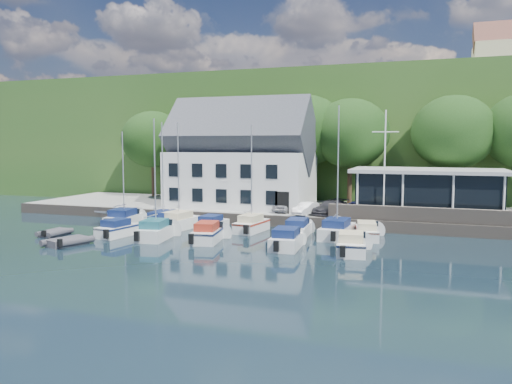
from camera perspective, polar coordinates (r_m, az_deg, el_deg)
ground at (r=33.63m, az=-0.41°, el=-7.08°), size 180.00×180.00×0.00m
quay at (r=50.14m, az=6.22°, el=-2.34°), size 60.00×13.00×1.00m
quay_face at (r=43.89m, az=4.35°, el=-3.45°), size 60.00×0.30×1.00m
hillside at (r=93.60m, az=12.30°, el=5.82°), size 160.00×75.00×16.00m
field_patch at (r=101.39m, az=17.49°, el=10.28°), size 50.00×30.00×0.30m
farmhouse at (r=84.68m, az=27.04°, el=13.62°), size 10.40×7.00×8.20m
harbor_building at (r=50.75m, az=-1.72°, el=3.29°), size 14.40×8.20×8.70m
club_pavilion at (r=47.17m, az=18.99°, el=0.01°), size 13.20×7.20×4.10m
seawall at (r=42.77m, az=20.27°, el=-2.52°), size 18.00×0.50×1.20m
gangway at (r=48.98m, az=-15.34°, el=-3.28°), size 1.20×6.00×1.40m
car_silver at (r=46.82m, az=3.47°, el=-1.47°), size 2.11×3.96×1.28m
car_white at (r=44.92m, az=5.81°, el=-1.88°), size 2.16×3.63×1.13m
car_dgrey at (r=45.42m, az=8.52°, el=-1.74°), size 3.14×4.76×1.28m
car_blue at (r=45.31m, az=11.42°, el=-1.80°), size 1.53×3.76×1.28m
flagpole at (r=43.60m, az=14.49°, el=3.05°), size 2.20×0.20×9.17m
tree_0 at (r=61.24m, az=-11.69°, el=4.28°), size 7.49×7.49×10.24m
tree_1 at (r=57.01m, az=-4.26°, el=4.88°), size 8.34×8.34×11.40m
tree_2 at (r=54.98m, az=5.75°, el=4.96°), size 8.50×8.50×11.62m
tree_3 at (r=53.77m, az=10.72°, el=4.60°), size 8.12×8.12×11.10m
tree_4 at (r=53.39m, az=21.57°, el=4.32°), size 8.15×8.15×11.14m
boat_r1_0 at (r=46.00m, az=-14.94°, el=2.08°), size 2.96×6.26×9.43m
boat_r1_1 at (r=43.98m, az=-10.62°, el=1.94°), size 2.38×6.81×9.32m
boat_r1_2 at (r=43.29m, az=-8.86°, el=2.00°), size 3.00×6.35×9.45m
boat_r1_3 at (r=42.37m, az=-5.07°, el=-3.53°), size 2.05×5.24×1.36m
boat_r1_4 at (r=41.32m, az=-0.52°, el=1.61°), size 2.51×5.70×9.02m
boat_r1_5 at (r=40.13m, az=4.81°, el=-4.01°), size 2.27×6.23×1.41m
boat_r1_6 at (r=39.19m, az=9.34°, el=1.57°), size 2.63×6.79×9.37m
boat_r1_7 at (r=39.69m, az=12.57°, el=-4.27°), size 2.70×6.01×1.35m
boat_r2_0 at (r=41.26m, az=-15.54°, el=-3.92°), size 2.65×5.36×1.41m
boat_r2_1 at (r=38.90m, az=-11.47°, el=1.56°), size 2.91×6.03×9.44m
boat_r2_2 at (r=37.75m, az=-5.50°, el=-4.53°), size 2.78×5.84×1.52m
boat_r2_3 at (r=35.30m, az=3.54°, el=-5.25°), size 2.37×5.68×1.48m
boat_r2_4 at (r=34.19m, az=10.87°, el=-5.70°), size 2.70×5.69×1.48m
dinghy_0 at (r=43.23m, az=-22.02°, el=-4.22°), size 1.77×2.81×0.64m
dinghy_1 at (r=38.83m, az=-20.72°, el=-5.17°), size 2.85×3.62×0.74m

